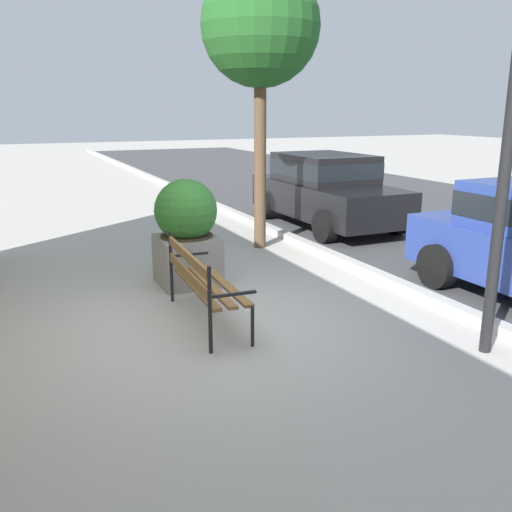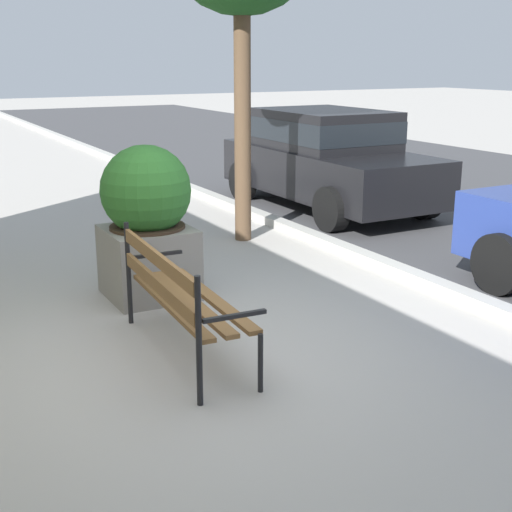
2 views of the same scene
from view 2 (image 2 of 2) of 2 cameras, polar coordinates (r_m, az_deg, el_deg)
The scene contains 5 objects.
ground_plane at distance 5.86m, azimuth -5.10°, elevation -7.98°, with size 80.00×80.00×0.00m, color #ADA8A0.
curb_stone at distance 7.40m, azimuth 15.97°, elevation -2.96°, with size 60.00×0.20×0.12m, color #B2AFA8.
park_bench at distance 5.69m, azimuth -6.33°, elevation -2.92°, with size 1.82×0.63×0.95m.
concrete_planter at distance 7.11m, azimuth -8.79°, elevation 2.88°, with size 0.90×0.90×1.54m.
parked_car_black at distance 11.41m, azimuth 5.73°, elevation 8.03°, with size 4.10×1.93×1.56m.
Camera 2 is at (4.94, -2.10, 2.35)m, focal length 49.52 mm.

